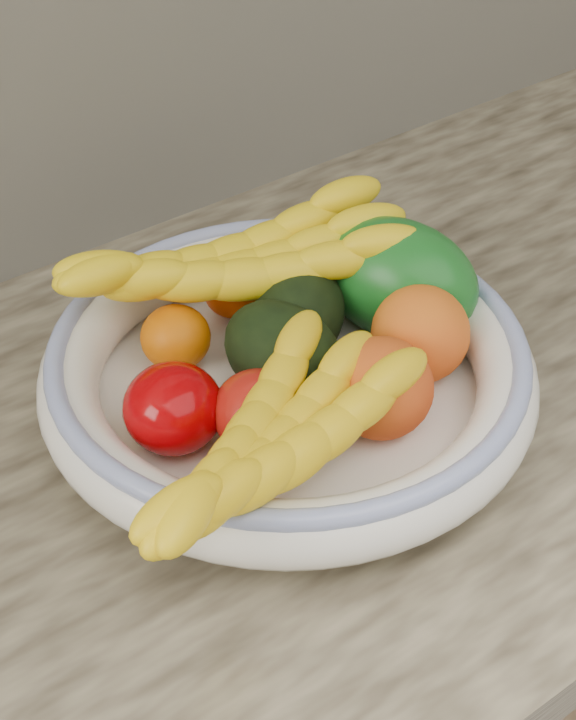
{
  "coord_description": "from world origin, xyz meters",
  "views": [
    {
      "loc": [
        -0.4,
        1.13,
        1.5
      ],
      "look_at": [
        0.0,
        1.66,
        0.96
      ],
      "focal_mm": 55.0,
      "sensor_mm": 36.0,
      "label": 1
    }
  ],
  "objects_px": {
    "green_mango": "(397,279)",
    "banana_bunch_back": "(237,272)",
    "fruit_bowl": "(288,371)",
    "banana_bunch_front": "(272,452)"
  },
  "relations": [
    {
      "from": "banana_bunch_back",
      "to": "fruit_bowl",
      "type": "bearing_deg",
      "value": -83.54
    },
    {
      "from": "green_mango",
      "to": "banana_bunch_back",
      "type": "height_order",
      "value": "green_mango"
    },
    {
      "from": "green_mango",
      "to": "banana_bunch_back",
      "type": "xyz_separation_m",
      "value": [
        -0.11,
        0.07,
        0.01
      ]
    },
    {
      "from": "banana_bunch_back",
      "to": "green_mango",
      "type": "bearing_deg",
      "value": -17.58
    },
    {
      "from": "green_mango",
      "to": "banana_bunch_front",
      "type": "xyz_separation_m",
      "value": [
        -0.21,
        -0.11,
        0.01
      ]
    },
    {
      "from": "fruit_bowl",
      "to": "banana_bunch_front",
      "type": "relative_size",
      "value": 1.35
    },
    {
      "from": "fruit_bowl",
      "to": "banana_bunch_back",
      "type": "height_order",
      "value": "banana_bunch_back"
    },
    {
      "from": "green_mango",
      "to": "banana_bunch_back",
      "type": "relative_size",
      "value": 0.45
    },
    {
      "from": "green_mango",
      "to": "banana_bunch_back",
      "type": "distance_m",
      "value": 0.13
    },
    {
      "from": "fruit_bowl",
      "to": "banana_bunch_back",
      "type": "relative_size",
      "value": 1.25
    }
  ]
}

